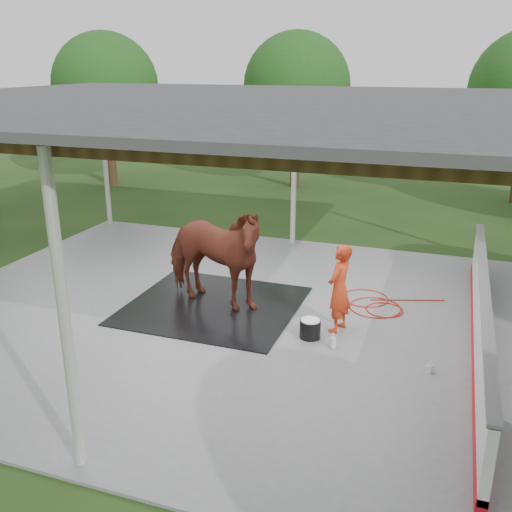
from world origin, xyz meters
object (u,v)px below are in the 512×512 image
(horse, at_px, (212,255))
(wash_bucket, at_px, (310,328))
(dasher_board, at_px, (480,320))
(handler, at_px, (339,289))

(horse, relative_size, wash_bucket, 6.70)
(dasher_board, height_order, handler, handler)
(dasher_board, relative_size, handler, 4.90)
(horse, distance_m, handler, 2.59)
(horse, relative_size, handler, 1.52)
(dasher_board, xyz_separation_m, horse, (-4.95, 0.16, 0.53))
(horse, xyz_separation_m, wash_bucket, (2.17, -0.69, -0.90))
(horse, bearing_deg, dasher_board, -78.87)
(dasher_board, relative_size, wash_bucket, 21.54)
(dasher_board, distance_m, handler, 2.40)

